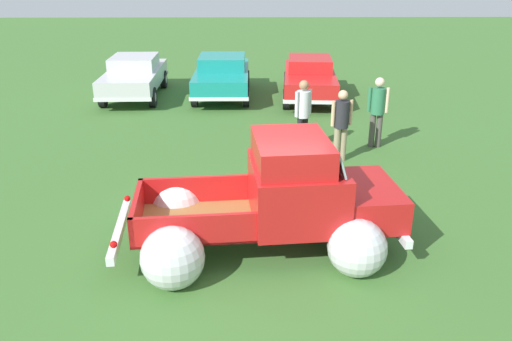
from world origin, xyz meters
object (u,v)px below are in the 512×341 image
(spectator_2, at_px, (341,121))
(show_car_1, at_px, (222,74))
(show_car_0, at_px, (134,75))
(show_car_2, at_px, (309,77))
(vintage_pickup_truck, at_px, (280,205))
(spectator_1, at_px, (378,108))
(spectator_0, at_px, (303,111))

(spectator_2, bearing_deg, show_car_1, 13.50)
(show_car_0, bearing_deg, show_car_1, 89.25)
(show_car_2, distance_m, spectator_2, 6.19)
(show_car_1, xyz_separation_m, spectator_2, (3.14, -6.59, 0.21))
(show_car_2, xyz_separation_m, spectator_2, (0.05, -6.19, 0.22))
(show_car_2, height_order, spectator_2, spectator_2)
(show_car_2, relative_size, spectator_2, 2.67)
(show_car_0, xyz_separation_m, show_car_1, (3.13, 0.03, 0.00))
(vintage_pickup_truck, height_order, spectator_1, vintage_pickup_truck)
(show_car_1, relative_size, spectator_0, 2.47)
(spectator_0, bearing_deg, spectator_2, -169.32)
(vintage_pickup_truck, height_order, spectator_2, vintage_pickup_truck)
(spectator_1, distance_m, spectator_2, 1.49)
(show_car_1, bearing_deg, spectator_0, 21.81)
(vintage_pickup_truck, distance_m, show_car_0, 11.50)
(show_car_0, distance_m, show_car_2, 6.22)
(vintage_pickup_truck, bearing_deg, spectator_2, 61.89)
(show_car_1, bearing_deg, spectator_2, 25.76)
(show_car_1, height_order, spectator_2, spectator_2)
(show_car_2, bearing_deg, show_car_1, -92.85)
(show_car_1, xyz_separation_m, spectator_0, (2.30, -5.83, 0.26))
(show_car_1, height_order, spectator_1, spectator_1)
(show_car_1, distance_m, spectator_1, 7.01)
(spectator_1, bearing_deg, spectator_2, 143.74)
(spectator_1, bearing_deg, vintage_pickup_truck, 161.98)
(show_car_0, distance_m, spectator_0, 7.95)
(show_car_0, bearing_deg, spectator_1, 51.66)
(spectator_2, bearing_deg, show_car_2, -11.47)
(vintage_pickup_truck, distance_m, spectator_1, 5.74)
(spectator_1, relative_size, spectator_2, 1.05)
(vintage_pickup_truck, height_order, show_car_1, vintage_pickup_truck)
(vintage_pickup_truck, xyz_separation_m, show_car_0, (-4.58, 10.55, 0.03))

